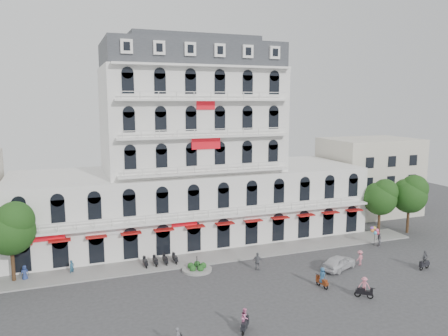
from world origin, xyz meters
The scene contains 19 objects.
ground centered at (0.00, 0.00, 0.00)m, with size 120.00×120.00×0.00m, color #38383A.
sidewalk centered at (0.00, 9.00, 0.08)m, with size 53.00×4.00×0.16m, color gray.
main_building centered at (0.00, 18.00, 9.96)m, with size 45.00×15.00×25.80m.
flank_building_east centered at (30.00, 20.00, 6.00)m, with size 14.00×10.00×12.00m, color beige.
traffic_island centered at (-3.00, 6.00, 0.26)m, with size 3.20×3.20×1.60m.
parked_scooter_row centered at (-6.35, 8.80, 0.00)m, with size 4.40×1.80×1.10m, color black, non-canonical shape.
tree_west_inner centered at (-20.95, 9.48, 5.68)m, with size 4.76×4.76×8.25m.
tree_east_inner centered at (24.05, 9.98, 5.21)m, with size 4.40×4.37×7.57m.
tree_east_outer centered at (28.05, 8.98, 5.55)m, with size 4.65×4.65×8.05m.
parked_car centered at (11.39, 1.07, 0.78)m, with size 1.84×4.58×1.56m, color silver.
rider_southwest centered at (-3.08, -7.27, 0.99)m, with size 1.18×1.43×1.99m.
rider_east centered at (7.15, -2.28, 1.00)m, with size 0.59×1.70×2.05m.
rider_northeast centered at (20.00, -2.13, 1.02)m, with size 1.68×0.71×2.10m.
rider_center centered at (9.49, -5.56, 1.06)m, with size 1.37×1.24×2.03m.
pedestrian_left centered at (-20.00, 9.50, 0.79)m, with size 0.78×0.51×1.59m, color navy.
pedestrian_mid centered at (3.11, 3.86, 0.97)m, with size 1.14×0.47×1.95m, color slate.
pedestrian_right centered at (14.31, 1.33, 0.83)m, with size 1.07×0.61×1.66m, color #CF6E80.
pedestrian_far centered at (-15.52, 9.50, 0.77)m, with size 0.56×0.37×1.53m, color navy.
balloon_vendor centered at (20.26, 5.76, 1.26)m, with size 1.47×1.35×2.45m.
Camera 1 is at (-15.63, -36.55, 17.91)m, focal length 35.00 mm.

